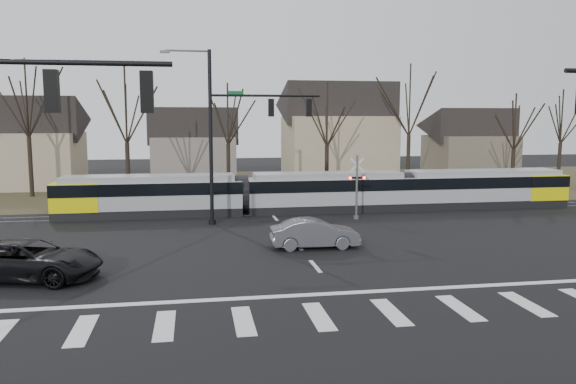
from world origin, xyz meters
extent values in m
plane|color=black|center=(0.00, 0.00, 0.00)|extent=(140.00, 140.00, 0.00)
cube|color=#38331E|center=(0.00, 32.00, 0.01)|extent=(140.00, 28.00, 0.01)
cube|color=silver|center=(-8.40, -4.00, 0.01)|extent=(0.60, 2.60, 0.01)
cube|color=silver|center=(-6.00, -4.00, 0.01)|extent=(0.60, 2.60, 0.01)
cube|color=silver|center=(-3.60, -4.00, 0.01)|extent=(0.60, 2.60, 0.01)
cube|color=silver|center=(-1.20, -4.00, 0.01)|extent=(0.60, 2.60, 0.01)
cube|color=silver|center=(1.20, -4.00, 0.01)|extent=(0.60, 2.60, 0.01)
cube|color=silver|center=(3.60, -4.00, 0.01)|extent=(0.60, 2.60, 0.01)
cube|color=silver|center=(6.00, -4.00, 0.01)|extent=(0.60, 2.60, 0.01)
cube|color=silver|center=(0.00, -1.80, 0.01)|extent=(28.00, 0.35, 0.01)
cube|color=silver|center=(0.00, 2.00, 0.01)|extent=(0.18, 2.00, 0.01)
cube|color=silver|center=(0.00, 6.00, 0.01)|extent=(0.18, 2.00, 0.01)
cube|color=silver|center=(0.00, 10.00, 0.01)|extent=(0.18, 2.00, 0.01)
cube|color=silver|center=(0.00, 14.00, 0.01)|extent=(0.18, 2.00, 0.01)
cube|color=silver|center=(0.00, 18.00, 0.01)|extent=(0.18, 2.00, 0.01)
cube|color=silver|center=(0.00, 22.00, 0.01)|extent=(0.18, 2.00, 0.01)
cube|color=silver|center=(0.00, 26.00, 0.01)|extent=(0.18, 2.00, 0.01)
cube|color=silver|center=(0.00, 30.00, 0.01)|extent=(0.18, 2.00, 0.01)
cube|color=#59595E|center=(0.00, 15.10, 0.03)|extent=(90.00, 0.12, 0.06)
cube|color=#59595E|center=(0.00, 16.50, 0.03)|extent=(90.00, 0.12, 0.06)
cube|color=gray|center=(-7.87, 16.00, 1.32)|extent=(11.78, 2.54, 2.65)
cube|color=black|center=(-7.87, 16.00, 1.86)|extent=(11.80, 2.57, 0.77)
cube|color=yellow|center=(-12.31, 16.00, 1.41)|extent=(2.90, 2.59, 1.77)
cube|color=gray|center=(3.91, 16.00, 1.32)|extent=(10.88, 2.54, 2.65)
cube|color=black|center=(3.91, 16.00, 1.86)|extent=(10.90, 2.57, 0.77)
cube|color=gray|center=(15.24, 16.00, 1.32)|extent=(11.78, 2.54, 2.65)
cube|color=black|center=(15.24, 16.00, 1.86)|extent=(11.80, 2.57, 0.77)
cube|color=yellow|center=(19.69, 16.00, 1.41)|extent=(2.90, 2.59, 1.77)
imported|color=#4F5056|center=(0.71, 5.42, 0.71)|extent=(1.71, 4.38, 1.42)
imported|color=black|center=(-11.44, 1.91, 0.78)|extent=(5.20, 6.80, 1.55)
cylinder|color=black|center=(-8.75, -6.00, 7.60)|extent=(6.50, 0.14, 0.14)
cube|color=black|center=(-8.43, -6.00, 6.90)|extent=(0.32, 0.32, 1.05)
sphere|color=#FF0C07|center=(-8.43, -6.00, 7.23)|extent=(0.22, 0.22, 0.22)
cube|color=black|center=(-6.15, -6.00, 6.90)|extent=(0.32, 0.32, 1.05)
sphere|color=#FF0C07|center=(-6.15, -6.00, 7.23)|extent=(0.22, 0.22, 0.22)
cylinder|color=black|center=(-4.00, 12.50, 5.10)|extent=(0.22, 0.22, 10.20)
cylinder|color=black|center=(-4.00, 12.50, 0.15)|extent=(0.44, 0.44, 0.30)
cylinder|color=black|center=(-0.75, 12.50, 7.60)|extent=(6.50, 0.14, 0.14)
cube|color=#0C5926|center=(-2.50, 12.50, 7.75)|extent=(0.90, 0.03, 0.22)
cube|color=black|center=(-0.42, 12.50, 6.90)|extent=(0.32, 0.32, 1.05)
sphere|color=#FF0C07|center=(-0.42, 12.50, 7.23)|extent=(0.22, 0.22, 0.22)
cube|color=black|center=(1.85, 12.50, 6.90)|extent=(0.32, 0.32, 1.05)
sphere|color=#FF0C07|center=(1.85, 12.50, 7.23)|extent=(0.22, 0.22, 0.22)
cube|color=#59595B|center=(-6.50, 12.50, 10.02)|extent=(0.55, 0.22, 0.14)
cylinder|color=#59595B|center=(5.00, 12.80, 2.00)|extent=(0.14, 0.14, 4.00)
cylinder|color=#59595B|center=(5.00, 12.80, 0.10)|extent=(0.36, 0.36, 0.20)
cube|color=silver|center=(5.00, 12.80, 3.40)|extent=(0.95, 0.04, 0.95)
cube|color=silver|center=(5.00, 12.80, 3.40)|extent=(0.95, 0.04, 0.95)
cube|color=black|center=(5.00, 12.80, 2.60)|extent=(1.00, 0.10, 0.12)
sphere|color=#FF0C07|center=(4.55, 12.72, 2.60)|extent=(0.18, 0.18, 0.18)
sphere|color=#FF0C07|center=(5.45, 12.72, 2.60)|extent=(0.18, 0.18, 0.18)
cube|color=tan|center=(-20.00, 34.00, 2.50)|extent=(9.00, 8.00, 5.00)
cube|color=slate|center=(-5.00, 36.00, 2.25)|extent=(8.00, 7.00, 4.50)
cube|color=tan|center=(9.00, 33.00, 3.25)|extent=(10.00, 8.00, 6.50)
cube|color=brown|center=(24.00, 35.00, 2.25)|extent=(8.00, 7.00, 4.50)
camera|label=1|loc=(-5.02, -20.76, 6.22)|focal=35.00mm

